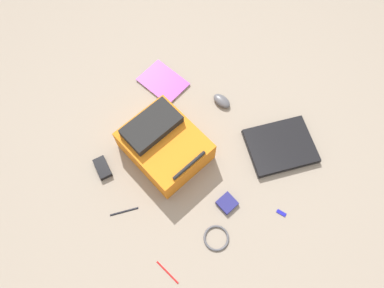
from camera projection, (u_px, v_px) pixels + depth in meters
name	position (u px, v px, depth m)	size (l,w,h in m)	color
ground_plane	(193.00, 154.00, 1.81)	(3.52, 3.52, 0.00)	gray
backpack	(164.00, 144.00, 1.74)	(0.34, 0.41, 0.19)	orange
laptop	(281.00, 146.00, 1.81)	(0.42, 0.38, 0.03)	black
book_manual	(163.00, 82.00, 1.98)	(0.22, 0.27, 0.01)	silver
computer_mouse	(222.00, 101.00, 1.92)	(0.06, 0.11, 0.04)	#4C4C51
cable_coil	(216.00, 238.00, 1.64)	(0.12, 0.12, 0.01)	#4C4C51
power_brick	(103.00, 168.00, 1.77)	(0.06, 0.11, 0.03)	black
pen_black	(124.00, 211.00, 1.69)	(0.01, 0.01, 0.14)	black
pen_blue	(167.00, 272.00, 1.58)	(0.01, 0.01, 0.13)	red
earbud_pouch	(227.00, 203.00, 1.70)	(0.08, 0.08, 0.02)	navy
usb_stick	(281.00, 213.00, 1.68)	(0.02, 0.05, 0.01)	#191999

